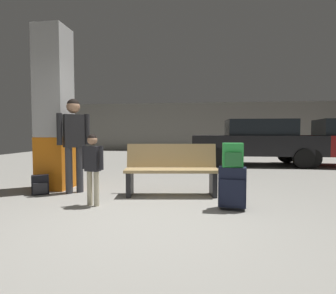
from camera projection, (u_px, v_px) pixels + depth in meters
name	position (u px, v px, depth m)	size (l,w,h in m)	color
ground_plane	(175.00, 175.00, 7.29)	(18.00, 18.00, 0.10)	gray
garage_back_wall	(191.00, 127.00, 15.99)	(18.00, 0.12, 2.80)	slate
structural_pillar	(54.00, 110.00, 5.27)	(0.57, 0.57, 3.09)	orange
bench	(171.00, 170.00, 4.80)	(1.65, 0.72, 0.89)	tan
suitcase	(232.00, 187.00, 3.88)	(0.40, 0.27, 0.60)	#191E33
backpack_bright	(233.00, 155.00, 3.85)	(0.28, 0.19, 0.34)	green
child	(93.00, 162.00, 4.06)	(0.36, 0.24, 1.07)	beige
adult	(74.00, 135.00, 4.92)	(0.46, 0.41, 1.69)	#38383D
backpack_dark_floor	(40.00, 185.00, 4.84)	(0.32, 0.30, 0.34)	black
parked_car_near	(255.00, 141.00, 9.17)	(4.14, 1.87, 1.51)	black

